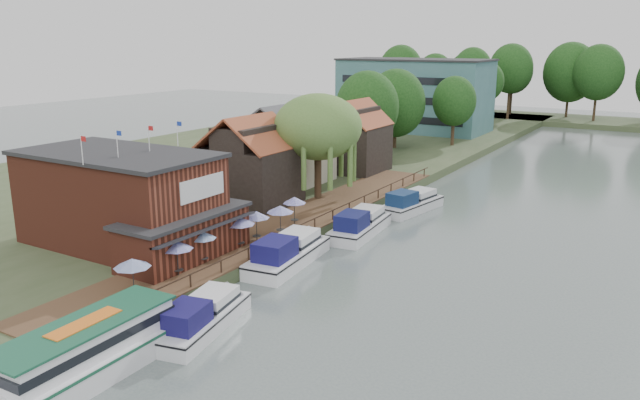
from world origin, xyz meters
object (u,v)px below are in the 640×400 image
Objects in this scene: cottage_c at (354,136)px; umbrella_6 at (294,210)px; cruiser_0 at (201,313)px; swan at (128,340)px; umbrella_1 at (178,258)px; cruiser_1 at (288,249)px; tour_boat at (76,354)px; cottage_b at (284,143)px; umbrella_0 at (133,277)px; umbrella_5 at (280,220)px; cottage_a at (250,160)px; willow at (318,147)px; cruiser_3 at (412,200)px; umbrella_3 at (240,232)px; umbrella_2 at (203,247)px; hotel_block at (414,94)px; pub at (138,202)px; cruiser_2 at (360,221)px; umbrella_4 at (257,226)px.

cottage_c reaches higher than umbrella_6.
cruiser_0 is 4.26m from swan.
umbrella_1 is 8.69m from cruiser_1.
umbrella_1 is at bearing 107.62° from tour_boat.
cottage_b reaches higher than umbrella_0.
cottage_a is at bearing 140.21° from umbrella_5.
umbrella_1 and umbrella_6 have the same top height.
willow is at bearing 107.28° from umbrella_5.
umbrella_6 is at bearing -104.15° from cruiser_3.
cottage_a is 3.62× the size of umbrella_0.
cruiser_0 reaches higher than swan.
umbrella_6 reaches higher than cruiser_0.
cottage_b reaches higher than swan.
umbrella_6 is at bearing -70.88° from willow.
umbrella_3 is (-0.06, 6.69, 0.00)m from umbrella_1.
umbrella_2 is (10.44, -25.23, -2.96)m from cottage_b.
cruiser_0 is (12.87, -21.55, -4.15)m from cottage_a.
hotel_block is at bearing 92.44° from cruiser_0.
pub is 1.95× the size of cruiser_1.
hotel_block reaches higher than umbrella_6.
swan is (3.02, -13.82, -2.07)m from umbrella_3.
cottage_c is 45.28m from swan.
umbrella_6 is 7.12m from cruiser_1.
umbrella_3 is at bearing -63.66° from cottage_b.
swan is at bearing -82.08° from umbrella_6.
cottage_a is 0.88× the size of cruiser_2.
cruiser_2 is 0.73× the size of tour_boat.
umbrella_4 reaches higher than cruiser_1.
umbrella_3 is at bearing -79.55° from willow.
umbrella_4 is (6.55, 5.85, -2.36)m from pub.
cottage_a is at bearing -131.99° from willow.
umbrella_1 and umbrella_4 have the same top height.
cottage_a is at bearing 129.53° from umbrella_4.
umbrella_2 is 1.00× the size of umbrella_5.
umbrella_2 is 8.46m from umbrella_5.
umbrella_3 is 20.82m from cruiser_3.
umbrella_2 is at bearing 92.17° from umbrella_1.
cottage_a reaches higher than cruiser_2.
umbrella_6 is at bearing -52.62° from cottage_b.
umbrella_1 is 27.31m from cruiser_3.
umbrella_0 is (7.63, -21.77, -2.96)m from cottage_a.
hotel_block is 2.95× the size of cottage_a.
umbrella_1 reaches higher than tour_boat.
cottage_a is at bearing 109.31° from umbrella_0.
umbrella_5 reaches higher than cruiser_1.
cruiser_0 is at bearing -73.68° from cottage_c.
willow is 4.39× the size of umbrella_4.
swan is (13.50, -34.98, -5.03)m from cottage_b.
cruiser_0 is at bearing -87.49° from cruiser_1.
umbrella_6 is 0.26× the size of cruiser_0.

